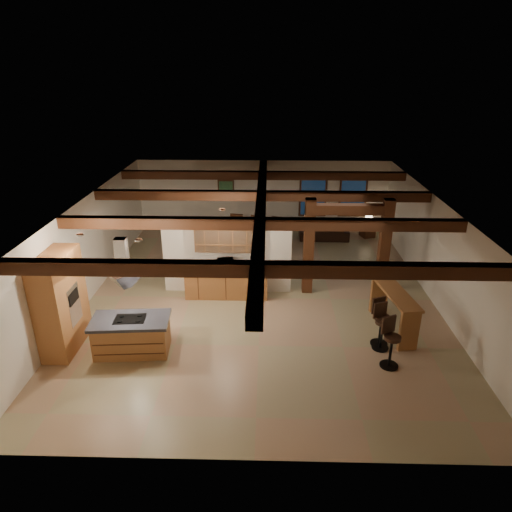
{
  "coord_description": "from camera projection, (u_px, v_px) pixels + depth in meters",
  "views": [
    {
      "loc": [
        0.19,
        -11.94,
        6.38
      ],
      "look_at": [
        -0.14,
        0.5,
        1.14
      ],
      "focal_mm": 32.0,
      "sensor_mm": 36.0,
      "label": 1
    }
  ],
  "objects": [
    {
      "name": "upper_display_cabinet",
      "position": [
        226.0,
        235.0,
        13.07
      ],
      "size": [
        1.8,
        0.36,
        0.95
      ],
      "color": "brown",
      "rests_on": "partition_wall"
    },
    {
      "name": "side_table",
      "position": [
        368.0,
        229.0,
        18.18
      ],
      "size": [
        0.61,
        0.61,
        0.6
      ],
      "primitive_type": "cube",
      "rotation": [
        0.0,
        0.0,
        0.3
      ],
      "color": "#3F210F",
      "rests_on": "ground"
    },
    {
      "name": "range_hood",
      "position": [
        126.0,
        285.0,
        10.3
      ],
      "size": [
        1.1,
        1.1,
        1.4
      ],
      "color": "silver",
      "rests_on": "room_walls"
    },
    {
      "name": "dining_chairs",
      "position": [
        254.0,
        237.0,
        16.3
      ],
      "size": [
        2.36,
        2.36,
        1.32
      ],
      "color": "#3F210F",
      "rests_on": "ground"
    },
    {
      "name": "ceiling_beams",
      "position": [
        261.0,
        208.0,
        12.41
      ],
      "size": [
        10.0,
        12.0,
        0.28
      ],
      "color": "#3F210F",
      "rests_on": "room_walls"
    },
    {
      "name": "bar_stool_a",
      "position": [
        390.0,
        342.0,
        10.24
      ],
      "size": [
        0.46,
        0.47,
        1.21
      ],
      "color": "black",
      "rests_on": "ground"
    },
    {
      "name": "timber_posts",
      "position": [
        347.0,
        237.0,
        13.2
      ],
      "size": [
        2.5,
        0.3,
        2.9
      ],
      "color": "#3F210F",
      "rests_on": "ground"
    },
    {
      "name": "recessed_cans",
      "position": [
        151.0,
        227.0,
        10.65
      ],
      "size": [
        3.16,
        2.46,
        0.03
      ],
      "color": "silver",
      "rests_on": "room_walls"
    },
    {
      "name": "room_walls",
      "position": [
        261.0,
        242.0,
        12.79
      ],
      "size": [
        12.0,
        12.0,
        12.0
      ],
      "color": "white",
      "rests_on": "ground"
    },
    {
      "name": "microwave",
      "position": [
        226.0,
        263.0,
        13.19
      ],
      "size": [
        0.52,
        0.4,
        0.26
      ],
      "primitive_type": "imported",
      "rotation": [
        0.0,
        0.0,
        3.36
      ],
      "color": "#B1B1B5",
      "rests_on": "back_counter"
    },
    {
      "name": "sofa",
      "position": [
        324.0,
        232.0,
        17.93
      ],
      "size": [
        1.94,
        0.79,
        0.56
      ],
      "primitive_type": "imported",
      "rotation": [
        0.0,
        0.0,
        3.12
      ],
      "color": "black",
      "rests_on": "ground"
    },
    {
      "name": "bar_counter",
      "position": [
        394.0,
        304.0,
        11.62
      ],
      "size": [
        0.85,
        2.16,
        1.1
      ],
      "color": "brown",
      "rests_on": "ground"
    },
    {
      "name": "kitchen_island",
      "position": [
        132.0,
        335.0,
        10.81
      ],
      "size": [
        1.88,
        1.1,
        0.9
      ],
      "color": "brown",
      "rests_on": "ground"
    },
    {
      "name": "partition_wall",
      "position": [
        227.0,
        257.0,
        13.54
      ],
      "size": [
        3.8,
        0.18,
        2.2
      ],
      "primitive_type": "cube",
      "color": "white",
      "rests_on": "ground"
    },
    {
      "name": "pantry_cabinet",
      "position": [
        61.0,
        303.0,
        10.74
      ],
      "size": [
        0.67,
        1.6,
        2.4
      ],
      "color": "brown",
      "rests_on": "ground"
    },
    {
      "name": "framed_art",
      "position": [
        226.0,
        190.0,
        18.33
      ],
      "size": [
        0.65,
        0.05,
        0.85
      ],
      "color": "#3F210F",
      "rests_on": "room_walls"
    },
    {
      "name": "dining_table",
      "position": [
        254.0,
        247.0,
        16.44
      ],
      "size": [
        1.93,
        1.41,
        0.61
      ],
      "primitive_type": "imported",
      "rotation": [
        0.0,
        0.0,
        0.28
      ],
      "color": "#3C1F0F",
      "rests_on": "ground"
    },
    {
      "name": "bar_stool_c",
      "position": [
        381.0,
        326.0,
        10.91
      ],
      "size": [
        0.43,
        0.44,
        1.17
      ],
      "color": "black",
      "rests_on": "ground"
    },
    {
      "name": "table_lamp",
      "position": [
        369.0,
        216.0,
        17.97
      ],
      "size": [
        0.3,
        0.3,
        0.35
      ],
      "color": "black",
      "rests_on": "side_table"
    },
    {
      "name": "back_windows",
      "position": [
        333.0,
        196.0,
        18.3
      ],
      "size": [
        2.7,
        0.07,
        1.7
      ],
      "color": "#3F210F",
      "rests_on": "room_walls"
    },
    {
      "name": "ground",
      "position": [
        260.0,
        298.0,
        13.48
      ],
      "size": [
        12.0,
        12.0,
        0.0
      ],
      "primitive_type": "plane",
      "color": "tan",
      "rests_on": "ground"
    },
    {
      "name": "back_counter",
      "position": [
        227.0,
        282.0,
        13.42
      ],
      "size": [
        2.5,
        0.66,
        0.94
      ],
      "color": "brown",
      "rests_on": "ground"
    },
    {
      "name": "bar_stool_b",
      "position": [
        380.0,
        322.0,
        11.06
      ],
      "size": [
        0.46,
        0.47,
        1.21
      ],
      "color": "black",
      "rests_on": "ground"
    }
  ]
}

